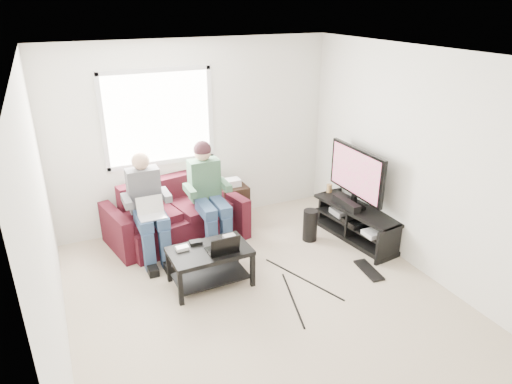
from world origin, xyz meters
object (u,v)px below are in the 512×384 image
coffee_table (210,258)px  end_table (233,203)px  sofa (175,218)px  tv_stand (356,225)px  tv (356,174)px  subwoofer (310,225)px

coffee_table → end_table: 1.59m
sofa → coffee_table: size_ratio=2.05×
sofa → tv_stand: bearing=-24.8°
tv → subwoofer: (-0.60, 0.12, -0.69)m
tv_stand → tv: bearing=91.5°
end_table → tv_stand: bearing=-40.5°
sofa → end_table: bearing=7.6°
tv_stand → end_table: 1.79m
end_table → tv: bearing=-38.0°
tv_stand → subwoofer: (-0.61, 0.22, 0.02)m
coffee_table → subwoofer: 1.64m
tv_stand → end_table: bearing=139.5°
end_table → coffee_table: bearing=-121.3°
sofa → tv: (2.25, -0.94, 0.61)m
subwoofer → end_table: bearing=128.7°
sofa → subwoofer: (1.65, -0.82, -0.08)m
tv_stand → subwoofer: 0.64m
coffee_table → tv: size_ratio=0.84×
tv → end_table: bearing=142.0°
coffee_table → tv: (2.18, 0.30, 0.58)m
coffee_table → tv_stand: 2.20m
tv → sofa: bearing=157.3°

